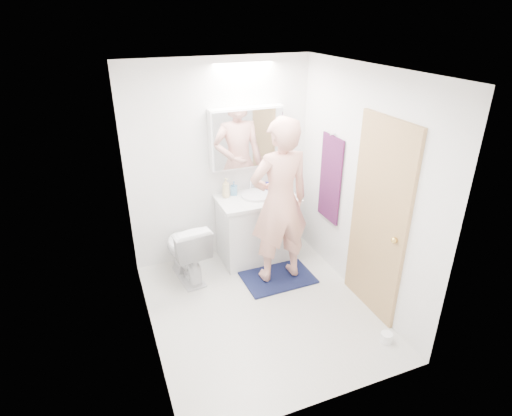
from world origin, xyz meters
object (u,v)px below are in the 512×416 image
person (280,202)px  soap_bottle_b (234,188)px  medicine_cabinet (246,138)px  toilet_paper_roll (386,338)px  soap_bottle_a (226,188)px  toothbrush_cup (266,187)px  vanity_cabinet (257,229)px  toilet (186,250)px

person → soap_bottle_b: person is taller
medicine_cabinet → toilet_paper_roll: medicine_cabinet is taller
medicine_cabinet → toilet_paper_roll: bearing=-73.4°
medicine_cabinet → soap_bottle_a: size_ratio=3.65×
person → toothbrush_cup: 0.72m
soap_bottle_b → vanity_cabinet: bearing=-38.1°
toilet → vanity_cabinet: bearing=-179.7°
toilet → toothbrush_cup: (1.10, 0.28, 0.50)m
toilet_paper_roll → person: bearing=111.5°
person → toilet_paper_roll: 1.70m
person → toilet_paper_roll: (0.52, -1.32, -0.93)m
toilet → toothbrush_cup: bearing=-172.8°
medicine_cabinet → toilet: size_ratio=1.20×
toilet → medicine_cabinet: bearing=-166.3°
soap_bottle_a → toilet_paper_roll: soap_bottle_a is taller
soap_bottle_a → toilet: bearing=-155.6°
soap_bottle_b → toothbrush_cup: size_ratio=1.62×
vanity_cabinet → person: person is taller
toilet → person: size_ratio=0.40×
soap_bottle_b → toilet_paper_roll: bearing=-68.7°
toilet_paper_roll → toothbrush_cup: bearing=100.8°
soap_bottle_a → soap_bottle_b: 0.12m
person → soap_bottle_a: bearing=-61.8°
soap_bottle_a → toilet_paper_roll: size_ratio=2.19×
medicine_cabinet → person: bearing=-82.7°
soap_bottle_a → toothbrush_cup: size_ratio=2.32×
soap_bottle_a → soap_bottle_b: soap_bottle_a is taller
soap_bottle_a → soap_bottle_b: size_ratio=1.43×
vanity_cabinet → soap_bottle_b: soap_bottle_b is taller
toilet → person: (0.97, -0.42, 0.61)m
toothbrush_cup → toilet: bearing=-166.0°
medicine_cabinet → toilet: medicine_cabinet is taller
vanity_cabinet → toilet_paper_roll: size_ratio=8.18×
soap_bottle_a → soap_bottle_b: bearing=15.3°
soap_bottle_b → toothbrush_cup: 0.41m
person → soap_bottle_b: bearing=-70.1°
medicine_cabinet → vanity_cabinet: bearing=-76.4°
medicine_cabinet → soap_bottle_b: (-0.18, -0.03, -0.60)m
toilet → soap_bottle_b: soap_bottle_b is taller
soap_bottle_b → toilet_paper_roll: soap_bottle_b is taller
toilet → toilet_paper_roll: size_ratio=6.68×
medicine_cabinet → person: size_ratio=0.47×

